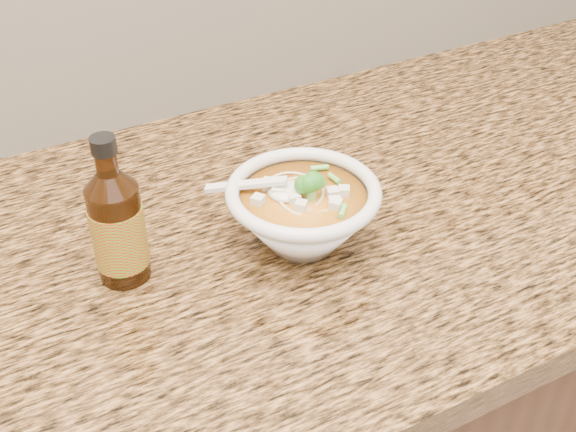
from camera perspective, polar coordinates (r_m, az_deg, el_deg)
name	(u,v)px	position (r m, az deg, el deg)	size (l,w,h in m)	color
counter_slab	(99,287)	(0.86, -14.70, -5.42)	(4.00, 0.68, 0.04)	#9C6A39
soup_bowl	(303,214)	(0.84, 1.16, 0.17)	(0.19, 0.18, 0.10)	white
hot_sauce_bottle	(118,227)	(0.80, -13.30, -0.86)	(0.07, 0.07, 0.18)	#381B07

